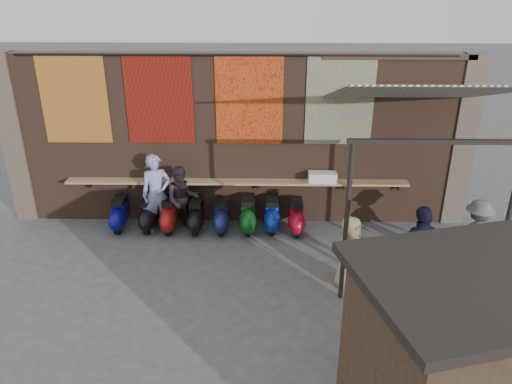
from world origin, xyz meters
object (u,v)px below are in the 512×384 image
at_px(shopper_tan, 349,252).
at_px(shopper_grey, 475,235).
at_px(scooter_stool_3, 196,216).
at_px(scooter_stool_5, 248,215).
at_px(scooter_stool_1, 149,214).
at_px(scooter_stool_0, 120,214).
at_px(shelf_box, 322,177).
at_px(shopper_navy, 420,253).
at_px(scooter_stool_7, 296,217).
at_px(market_stall, 464,376).
at_px(scooter_stool_4, 222,216).
at_px(diner_left, 157,193).
at_px(diner_right, 182,199).
at_px(scooter_stool_6, 272,215).
at_px(scooter_stool_2, 170,215).

bearing_deg(shopper_tan, shopper_grey, -41.94).
relative_size(scooter_stool_3, scooter_stool_5, 0.93).
bearing_deg(scooter_stool_1, scooter_stool_0, -179.67).
bearing_deg(shopper_grey, shelf_box, -28.72).
bearing_deg(scooter_stool_0, shopper_navy, -22.48).
bearing_deg(scooter_stool_0, scooter_stool_7, -1.09).
bearing_deg(market_stall, scooter_stool_4, 105.05).
xyz_separation_m(scooter_stool_7, shopper_grey, (3.50, -1.49, 0.38)).
distance_m(diner_left, diner_right, 0.60).
height_order(scooter_stool_0, shopper_navy, shopper_navy).
bearing_deg(market_stall, scooter_stool_1, 115.89).
bearing_deg(scooter_stool_5, scooter_stool_3, -179.99).
relative_size(scooter_stool_5, shopper_grey, 0.56).
bearing_deg(scooter_stool_1, shopper_tan, -27.01).
distance_m(scooter_stool_0, diner_left, 1.08).
height_order(scooter_stool_3, diner_left, diner_left).
bearing_deg(scooter_stool_7, scooter_stool_6, 171.52).
height_order(scooter_stool_4, shopper_tan, shopper_tan).
height_order(scooter_stool_3, shopper_navy, shopper_navy).
relative_size(shelf_box, shopper_grey, 0.42).
distance_m(scooter_stool_3, diner_left, 1.05).
bearing_deg(scooter_stool_4, diner_right, 178.57).
height_order(shopper_navy, shopper_tan, shopper_navy).
xyz_separation_m(scooter_stool_1, shopper_tan, (4.34, -2.21, 0.35)).
xyz_separation_m(scooter_stool_1, scooter_stool_2, (0.51, -0.04, 0.01)).
bearing_deg(diner_left, scooter_stool_2, -22.36).
relative_size(shelf_box, scooter_stool_2, 0.78).
xyz_separation_m(scooter_stool_5, diner_right, (-1.52, 0.02, 0.38)).
height_order(shelf_box, scooter_stool_2, shelf_box).
height_order(scooter_stool_3, diner_right, diner_right).
relative_size(scooter_stool_1, shopper_tan, 0.55).
distance_m(scooter_stool_1, scooter_stool_6, 2.91).
relative_size(scooter_stool_5, scooter_stool_7, 1.06).
distance_m(scooter_stool_2, scooter_stool_4, 1.22).
distance_m(scooter_stool_6, shopper_tan, 2.66).
distance_m(scooter_stool_1, diner_right, 0.93).
bearing_deg(scooter_stool_3, scooter_stool_2, 178.15).
xyz_separation_m(scooter_stool_7, shopper_tan, (0.87, -2.13, 0.35)).
relative_size(scooter_stool_1, scooter_stool_4, 1.01).
bearing_deg(diner_left, scooter_stool_5, -22.70).
relative_size(scooter_stool_3, diner_right, 0.50).
bearing_deg(scooter_stool_3, shopper_tan, -33.88).
relative_size(scooter_stool_3, scooter_stool_6, 0.96).
relative_size(scooter_stool_4, shopper_tan, 0.54).
bearing_deg(scooter_stool_6, diner_right, -178.99).
bearing_deg(scooter_stool_6, scooter_stool_0, -179.92).
bearing_deg(shopper_tan, diner_right, 92.57).
distance_m(scooter_stool_0, shopper_tan, 5.50).
bearing_deg(scooter_stool_4, scooter_stool_1, 178.08).
xyz_separation_m(shelf_box, shopper_navy, (1.48, -2.85, -0.31)).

